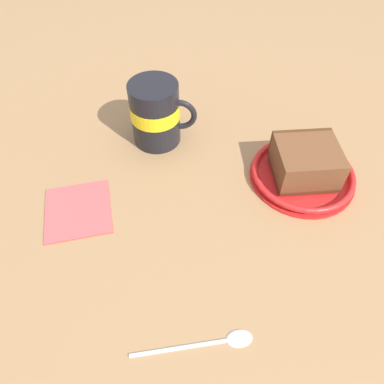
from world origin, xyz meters
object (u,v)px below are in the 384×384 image
object	(u,v)px
teaspoon	(218,341)
small_plate	(302,174)
cake_slice	(306,161)
folded_napkin	(78,210)
tea_mug	(156,113)

from	to	relation	value
teaspoon	small_plate	bearing A→B (deg)	-112.01
teaspoon	cake_slice	bearing A→B (deg)	-111.71
small_plate	cake_slice	size ratio (longest dim) A/B	1.50
cake_slice	teaspoon	xyz separation A→B (cm)	(10.46, 26.27, -2.96)
small_plate	teaspoon	distance (cm)	28.05
teaspoon	folded_napkin	distance (cm)	26.17
cake_slice	folded_napkin	distance (cm)	33.62
tea_mug	teaspoon	size ratio (longest dim) A/B	0.79
cake_slice	teaspoon	bearing A→B (deg)	68.29
cake_slice	folded_napkin	size ratio (longest dim) A/B	1.09
small_plate	teaspoon	world-z (taller)	small_plate
small_plate	folded_napkin	size ratio (longest dim) A/B	1.63
tea_mug	folded_napkin	bearing A→B (deg)	63.24
small_plate	tea_mug	bearing A→B (deg)	-14.10
tea_mug	folded_napkin	distance (cm)	19.20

